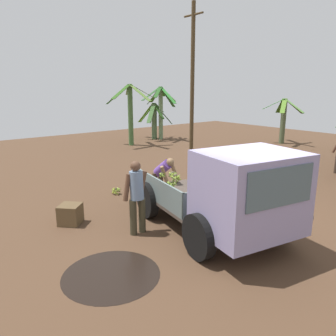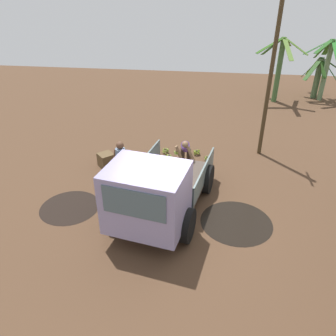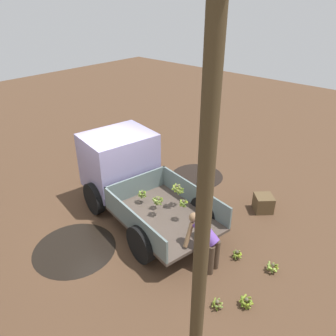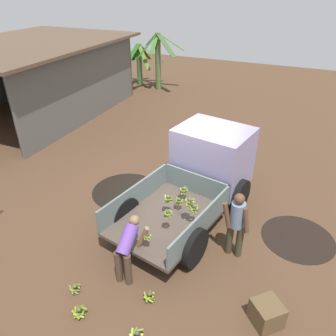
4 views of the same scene
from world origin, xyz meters
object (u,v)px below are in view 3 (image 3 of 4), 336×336
Objects in this scene: utility_pole at (200,270)px; person_worker_loading at (206,239)px; banana_bunch_on_ground_1 at (237,254)px; banana_bunch_on_ground_3 at (246,302)px; wooden_crate_0 at (263,203)px; person_foreground_visitor at (203,178)px; banana_bunch_on_ground_2 at (272,267)px; cargo_truck at (126,170)px; banana_bunch_on_ground_0 at (217,304)px.

person_worker_loading is at bearing -57.22° from utility_pole.
person_worker_loading is 5.18× the size of banana_bunch_on_ground_1.
banana_bunch_on_ground_3 is 0.57× the size of wooden_crate_0.
banana_bunch_on_ground_2 is at bearing -17.01° from person_foreground_visitor.
utility_pole is 4.80m from banana_bunch_on_ground_1.
utility_pole reaches higher than cargo_truck.
person_foreground_visitor reaches higher than banana_bunch_on_ground_0.
banana_bunch_on_ground_0 is (0.89, -2.00, -3.05)m from utility_pole.
banana_bunch_on_ground_0 is at bearing 104.06° from wooden_crate_0.
person_worker_loading is 4.59× the size of banana_bunch_on_ground_3.
banana_bunch_on_ground_3 is (-4.50, 0.90, -0.98)m from cargo_truck.
person_foreground_visitor is 3.63m from banana_bunch_on_ground_3.
banana_bunch_on_ground_1 is at bearing 11.66° from banana_bunch_on_ground_2.
cargo_truck is 0.74× the size of utility_pole.
person_worker_loading is 1.66m from banana_bunch_on_ground_2.
banana_bunch_on_ground_1 is at bearing -73.15° from banana_bunch_on_ground_0.
banana_bunch_on_ground_0 is 1.53m from banana_bunch_on_ground_1.
person_worker_loading is at bearing -179.40° from cargo_truck.
person_foreground_visitor is at bearing -53.45° from person_worker_loading.
banana_bunch_on_ground_2 is (-0.81, -0.17, 0.01)m from banana_bunch_on_ground_1.
person_foreground_visitor is at bearing -48.12° from banana_bunch_on_ground_0.
cargo_truck is at bearing -139.89° from person_foreground_visitor.
banana_bunch_on_ground_2 is at bearing -88.35° from banana_bunch_on_ground_3.
person_foreground_visitor is 3.63m from banana_bunch_on_ground_0.
banana_bunch_on_ground_3 reaches higher than banana_bunch_on_ground_0.
person_foreground_visitor is 3.02m from banana_bunch_on_ground_2.
banana_bunch_on_ground_2 is at bearing -146.80° from person_worker_loading.
banana_bunch_on_ground_0 is 0.50× the size of wooden_crate_0.
banana_bunch_on_ground_3 is at bearing 179.19° from cargo_truck.
banana_bunch_on_ground_1 is (0.44, -1.46, 0.01)m from banana_bunch_on_ground_0.
banana_bunch_on_ground_3 is (-0.03, 1.21, -0.01)m from banana_bunch_on_ground_2.
banana_bunch_on_ground_0 is 1.67m from banana_bunch_on_ground_2.
banana_bunch_on_ground_1 is at bearing -28.26° from person_foreground_visitor.
person_foreground_visitor reaches higher than wooden_crate_0.
utility_pole is at bearing 111.15° from banana_bunch_on_ground_1.
utility_pole is at bearing -51.80° from person_foreground_visitor.
person_foreground_visitor is at bearing 34.54° from wooden_crate_0.
banana_bunch_on_ground_3 reaches higher than banana_bunch_on_ground_2.
wooden_crate_0 reaches higher than banana_bunch_on_ground_1.
cargo_truck is 6.34m from utility_pole.
cargo_truck is 4.41m from banana_bunch_on_ground_0.
banana_bunch_on_ground_3 is at bearing -35.59° from person_foreground_visitor.
person_foreground_visitor reaches higher than banana_bunch_on_ground_1.
banana_bunch_on_ground_0 is 0.98× the size of banana_bunch_on_ground_1.
wooden_crate_0 is at bearing -57.33° from banana_bunch_on_ground_2.
banana_bunch_on_ground_2 is at bearing -168.34° from banana_bunch_on_ground_1.
person_worker_loading is at bearing -40.80° from banana_bunch_on_ground_0.
utility_pole reaches higher than banana_bunch_on_ground_2.
cargo_truck is 4.58m from banana_bunch_on_ground_2.
wooden_crate_0 is at bearing -77.87° from banana_bunch_on_ground_1.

